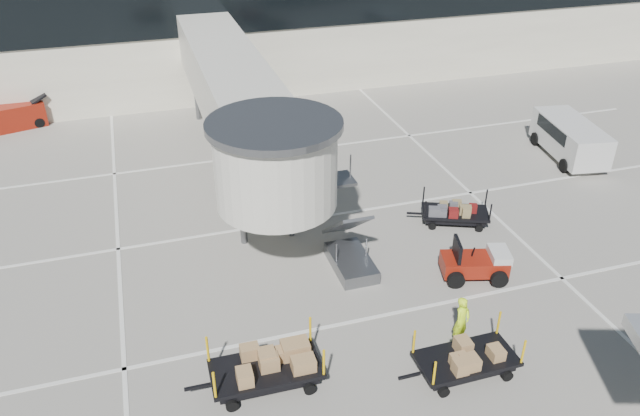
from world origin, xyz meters
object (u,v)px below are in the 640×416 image
Objects in this scene: baggage_tug at (476,263)px; suitcase_cart at (454,213)px; box_cart_near at (466,359)px; belt_loader at (12,117)px; ground_worker at (462,321)px; box_cart_far at (262,369)px; minivan at (569,136)px.

suitcase_cart is (1.06, 3.71, -0.09)m from baggage_tug.
belt_loader is at bearing 121.44° from box_cart_near.
baggage_tug is 0.66× the size of belt_loader.
belt_loader reaches higher than baggage_tug.
ground_worker is 0.44× the size of belt_loader.
box_cart_far is 25.46m from belt_loader.
minivan is (8.82, 4.37, 0.64)m from suitcase_cart.
box_cart_near is 0.92× the size of box_cart_far.
suitcase_cart is 0.66× the size of minivan.
box_cart_near is at bearing -11.40° from box_cart_far.
minivan is (12.69, 12.45, 0.59)m from box_cart_near.
minivan reaches higher than baggage_tug.
suitcase_cart is 1.94× the size of ground_worker.
minivan is at bearing -39.68° from belt_loader.
suitcase_cart is 7.61m from ground_worker.
belt_loader reaches higher than ground_worker.
suitcase_cart is 12.02m from box_cart_far.
baggage_tug is at bearing 19.85° from box_cart_far.
minivan reaches higher than belt_loader.
box_cart_near is 29.42m from belt_loader.
baggage_tug is at bearing 56.98° from box_cart_near.
box_cart_near is at bearing -140.03° from ground_worker.
box_cart_far reaches higher than suitcase_cart.
ground_worker is at bearing -71.71° from belt_loader.
minivan is at bearing 48.71° from suitcase_cart.
ground_worker reaches higher than box_cart_near.
belt_loader is (-15.49, 25.01, 0.16)m from box_cart_near.
suitcase_cart is at bearing 89.38° from baggage_tug.
box_cart_near is 17.79m from minivan.
minivan is at bearing 31.66° from box_cart_far.
belt_loader is (-9.41, 23.66, 0.05)m from box_cart_far.
ground_worker reaches higher than box_cart_far.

